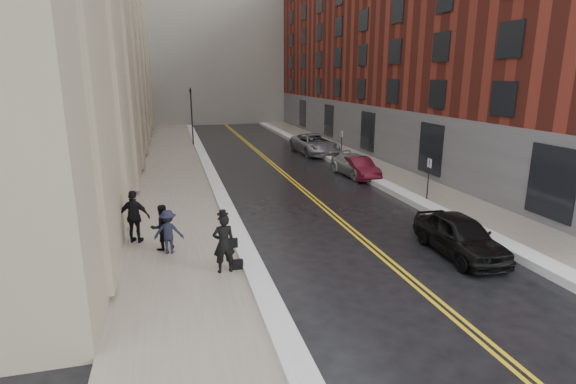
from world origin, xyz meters
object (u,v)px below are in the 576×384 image
car_maroon (360,168)px  car_silver_near (355,165)px  car_black (460,235)px  pedestrian_main (224,243)px  pedestrian_a (162,227)px  car_silver_far (315,144)px  pedestrian_b (168,232)px  pedestrian_c (135,217)px

car_maroon → car_silver_near: 0.78m
car_black → pedestrian_main: 8.36m
car_maroon → pedestrian_a: size_ratio=2.31×
car_silver_far → pedestrian_b: bearing=-124.4°
car_black → pedestrian_a: 10.65m
pedestrian_c → pedestrian_b: bearing=151.7°
pedestrian_b → car_silver_far: bearing=-111.7°
pedestrian_a → pedestrian_b: bearing=95.9°
car_maroon → car_silver_near: car_silver_near is taller
car_black → pedestrian_main: bearing=179.6°
car_silver_far → pedestrian_a: size_ratio=3.50×
pedestrian_a → car_maroon: bearing=-163.5°
car_black → car_maroon: car_black is taller
pedestrian_main → pedestrian_b: pedestrian_main is taller
pedestrian_b → pedestrian_c: (-1.20, 1.41, 0.21)m
car_silver_far → pedestrian_c: pedestrian_c is taller
car_black → car_maroon: (1.60, 12.52, -0.09)m
car_silver_near → pedestrian_main: 16.34m
car_silver_near → car_black: bearing=-103.0°
pedestrian_main → pedestrian_a: (-1.92, 2.51, -0.13)m
car_maroon → pedestrian_c: 15.51m
pedestrian_b → car_silver_near: bearing=-127.5°
car_maroon → pedestrian_c: pedestrian_c is taller
car_silver_far → pedestrian_b: size_ratio=3.70×
car_black → pedestrian_b: (-10.03, 2.43, 0.21)m
car_silver_near → pedestrian_a: (-11.86, -10.45, 0.33)m
car_maroon → pedestrian_main: (-9.94, -12.18, 0.48)m
car_black → pedestrian_b: 10.32m
car_black → pedestrian_main: size_ratio=2.22×
car_black → pedestrian_a: size_ratio=2.57×
pedestrian_a → pedestrian_main: bearing=104.8°
car_silver_far → car_black: bearing=-97.5°
car_maroon → car_silver_far: size_ratio=0.66×
car_silver_near → pedestrian_b: bearing=-143.1°
car_black → pedestrian_c: pedestrian_c is taller
pedestrian_main → pedestrian_b: (-1.69, 2.09, -0.18)m
car_silver_far → pedestrian_a: (-11.86, -18.84, 0.17)m
pedestrian_main → pedestrian_a: 3.16m
pedestrian_c → car_silver_near: bearing=-122.4°
pedestrian_main → pedestrian_a: pedestrian_main is taller
car_silver_near → pedestrian_main: (-9.94, -12.96, 0.46)m
pedestrian_main → pedestrian_c: 4.54m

